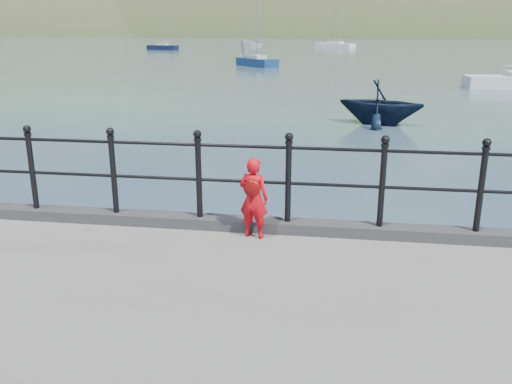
% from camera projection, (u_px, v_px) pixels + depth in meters
% --- Properties ---
extents(ground, '(600.00, 600.00, 0.00)m').
position_uv_depth(ground, '(246.00, 290.00, 7.79)').
color(ground, '#2D4251').
rests_on(ground, ground).
extents(kerb, '(60.00, 0.30, 0.15)m').
position_uv_depth(kerb, '(243.00, 224.00, 7.33)').
color(kerb, '#28282B').
rests_on(kerb, quay).
extents(railing, '(18.11, 0.11, 1.20)m').
position_uv_depth(railing, '(243.00, 170.00, 7.11)').
color(railing, black).
rests_on(railing, kerb).
extents(far_shore, '(830.00, 200.00, 156.00)m').
position_uv_depth(far_shore, '(425.00, 88.00, 235.08)').
color(far_shore, '#333A21').
rests_on(far_shore, ground).
extents(child, '(0.43, 0.35, 1.06)m').
position_uv_depth(child, '(254.00, 197.00, 6.92)').
color(child, red).
rests_on(child, quay).
extents(launch_white, '(2.84, 5.82, 2.16)m').
position_uv_depth(launch_white, '(250.00, 49.00, 59.87)').
color(launch_white, silver).
rests_on(launch_white, ground).
extents(launch_navy, '(3.85, 3.57, 1.68)m').
position_uv_depth(launch_navy, '(381.00, 102.00, 20.49)').
color(launch_navy, black).
rests_on(launch_navy, ground).
extents(sailboat_port, '(4.42, 4.73, 7.29)m').
position_uv_depth(sailboat_port, '(257.00, 62.00, 49.69)').
color(sailboat_port, navy).
rests_on(sailboat_port, ground).
extents(sailboat_deep, '(6.77, 5.44, 9.93)m').
position_uv_depth(sailboat_deep, '(335.00, 46.00, 89.96)').
color(sailboat_deep, white).
rests_on(sailboat_deep, ground).
extents(sailboat_left, '(4.99, 2.64, 6.97)m').
position_uv_depth(sailboat_left, '(163.00, 48.00, 81.50)').
color(sailboat_left, black).
rests_on(sailboat_left, ground).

